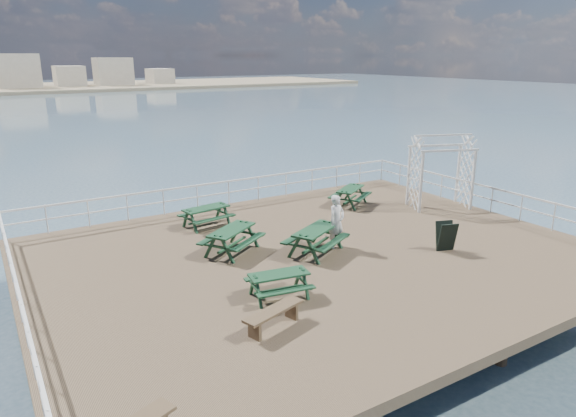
# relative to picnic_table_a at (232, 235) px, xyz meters

# --- Properties ---
(ground) EXTENTS (18.00, 14.00, 0.30)m
(ground) POSITION_rel_picnic_table_a_xyz_m (2.38, -1.56, -0.75)
(ground) COLOR brown
(ground) RESTS_ON ground
(sea_backdrop) EXTENTS (300.00, 300.00, 9.20)m
(sea_backdrop) POSITION_rel_picnic_table_a_xyz_m (14.92, 132.51, -1.10)
(sea_backdrop) COLOR #446073
(sea_backdrop) RESTS_ON ground
(railing) EXTENTS (17.77, 13.76, 1.10)m
(railing) POSITION_rel_picnic_table_a_xyz_m (2.31, 1.01, 0.28)
(railing) COLOR silver
(railing) RESTS_ON ground
(picnic_table_a) EXTENTS (2.45, 2.34, 0.93)m
(picnic_table_a) POSITION_rel_picnic_table_a_xyz_m (0.00, 0.00, 0.00)
(picnic_table_a) COLOR #12321C
(picnic_table_a) RESTS_ON ground
(picnic_table_b) EXTENTS (1.97, 1.68, 0.86)m
(picnic_table_b) POSITION_rel_picnic_table_a_xyz_m (0.35, 3.00, -0.05)
(picnic_table_b) COLOR #12321C
(picnic_table_b) RESTS_ON ground
(picnic_table_c) EXTENTS (2.25, 2.14, 0.86)m
(picnic_table_c) POSITION_rel_picnic_table_a_xyz_m (6.90, 2.45, -0.05)
(picnic_table_c) COLOR #12321C
(picnic_table_c) RESTS_ON ground
(picnic_table_d) EXTENTS (1.81, 1.55, 0.79)m
(picnic_table_d) POSITION_rel_picnic_table_a_xyz_m (-0.35, -3.67, -0.09)
(picnic_table_d) COLOR #12321C
(picnic_table_d) RESTS_ON ground
(picnic_table_e) EXTENTS (2.48, 2.31, 0.96)m
(picnic_table_e) POSITION_rel_picnic_table_a_xyz_m (2.36, -1.50, 0.02)
(picnic_table_e) COLOR #12321C
(picnic_table_e) RESTS_ON ground
(flat_bench_far) EXTENTS (1.78, 0.90, 0.50)m
(flat_bench_far) POSITION_rel_picnic_table_a_xyz_m (-1.31, -5.06, -0.22)
(flat_bench_far) COLOR brown
(flat_bench_far) RESTS_ON ground
(trellis_arbor) EXTENTS (2.86, 2.18, 3.16)m
(trellis_arbor) POSITION_rel_picnic_table_a_xyz_m (9.98, 0.19, 0.81)
(trellis_arbor) COLOR silver
(trellis_arbor) RESTS_ON ground
(sandwich_board) EXTENTS (0.73, 0.64, 1.01)m
(sandwich_board) POSITION_rel_picnic_table_a_xyz_m (6.20, -3.62, -0.10)
(sandwich_board) COLOR black
(sandwich_board) RESTS_ON ground
(person) EXTENTS (0.75, 0.57, 1.84)m
(person) POSITION_rel_picnic_table_a_xyz_m (3.25, -1.43, 0.32)
(person) COLOR silver
(person) RESTS_ON ground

